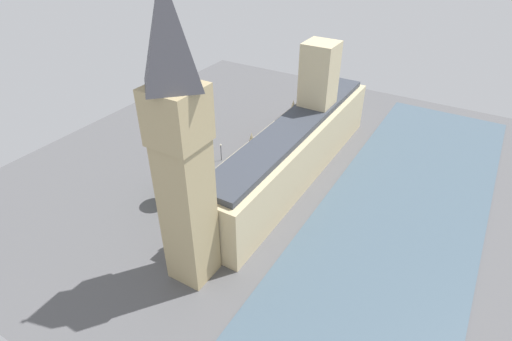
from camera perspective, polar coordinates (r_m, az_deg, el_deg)
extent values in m
plane|color=#565659|center=(119.69, 4.18, -0.34)|extent=(148.83, 148.83, 0.00)
cube|color=#475B6B|center=(111.84, 19.75, -5.20)|extent=(38.51, 133.94, 0.25)
cube|color=#CCBA8E|center=(114.90, 5.22, 2.54)|extent=(13.59, 78.83, 15.27)
cube|color=#CCBA8E|center=(122.08, 8.47, 9.39)|extent=(8.85, 8.85, 34.77)
cube|color=#383D47|center=(110.84, 5.44, 6.29)|extent=(10.33, 75.67, 1.60)
cone|color=#CCBA8E|center=(142.96, 9.56, 12.53)|extent=(1.20, 1.20, 2.43)
cone|color=#CCBA8E|center=(122.83, 5.22, 9.28)|extent=(1.20, 1.20, 2.26)
cone|color=#CCBA8E|center=(104.11, -0.62, 4.79)|extent=(1.20, 1.20, 2.35)
cone|color=#CCBA8E|center=(87.77, -8.70, -1.54)|extent=(1.20, 1.20, 2.58)
cube|color=tan|center=(80.44, -9.40, -5.94)|extent=(8.05, 8.05, 31.73)
cube|color=tan|center=(69.30, -10.96, 7.60)|extent=(8.85, 8.85, 10.12)
cylinder|color=silver|center=(72.21, -13.76, 8.33)|extent=(0.25, 6.12, 6.12)
torus|color=black|center=(72.21, -13.76, 8.33)|extent=(0.24, 6.36, 6.36)
cylinder|color=silver|center=(72.42, -8.61, 8.99)|extent=(6.12, 0.25, 6.12)
torus|color=black|center=(72.42, -8.61, 8.99)|extent=(6.36, 0.24, 6.36)
pyramid|color=#4C4C54|center=(64.68, -12.31, 18.62)|extent=(8.85, 8.85, 17.38)
cube|color=#19472D|center=(142.63, 3.45, 5.94)|extent=(2.08, 4.54, 0.75)
cube|color=black|center=(142.48, 3.51, 6.22)|extent=(1.65, 2.58, 0.65)
cylinder|color=black|center=(141.37, 3.41, 5.51)|extent=(0.30, 0.70, 0.68)
cylinder|color=black|center=(142.11, 2.87, 5.68)|extent=(0.30, 0.70, 0.68)
cylinder|color=black|center=(143.52, 4.02, 5.93)|extent=(0.30, 0.70, 0.68)
cylinder|color=black|center=(144.25, 3.48, 6.10)|extent=(0.30, 0.70, 0.68)
cube|color=#B20C0F|center=(132.47, 1.82, 4.65)|extent=(2.87, 10.58, 4.20)
cube|color=black|center=(132.43, 1.82, 4.68)|extent=(2.91, 10.18, 0.70)
cylinder|color=black|center=(130.25, 1.39, 3.06)|extent=(0.39, 1.11, 1.10)
cylinder|color=black|center=(131.30, 0.53, 3.33)|extent=(0.39, 1.11, 1.10)
cylinder|color=black|center=(135.76, 3.03, 4.37)|extent=(0.39, 1.11, 1.10)
cylinder|color=black|center=(136.77, 2.19, 4.62)|extent=(0.39, 1.11, 1.10)
cube|color=gold|center=(127.27, -1.64, 2.36)|extent=(1.96, 4.37, 0.75)
cube|color=black|center=(126.76, -1.70, 2.58)|extent=(1.61, 2.46, 0.65)
cylinder|color=black|center=(128.85, -1.61, 2.58)|extent=(0.27, 0.69, 0.68)
cylinder|color=black|center=(128.05, -0.98, 2.38)|extent=(0.27, 0.69, 0.68)
cylinder|color=black|center=(126.91, -2.30, 2.04)|extent=(0.27, 0.69, 0.68)
cylinder|color=black|center=(126.09, -1.67, 1.83)|extent=(0.27, 0.69, 0.68)
cube|color=navy|center=(116.25, -3.82, -1.03)|extent=(2.03, 4.38, 0.75)
cube|color=black|center=(115.72, -3.89, -0.80)|extent=(1.63, 2.49, 0.65)
cylinder|color=black|center=(117.76, -3.71, -0.75)|extent=(0.29, 0.69, 0.68)
cylinder|color=black|center=(116.93, -3.09, -1.00)|extent=(0.29, 0.69, 0.68)
cylinder|color=black|center=(116.01, -4.54, -1.37)|extent=(0.29, 0.69, 0.68)
cylinder|color=black|center=(115.17, -3.91, -1.63)|extent=(0.29, 0.69, 0.68)
cube|color=silver|center=(106.89, -7.79, -4.81)|extent=(2.22, 4.86, 0.75)
cube|color=black|center=(106.33, -7.90, -4.58)|extent=(1.73, 2.77, 0.65)
cylinder|color=black|center=(108.39, -7.53, -4.42)|extent=(0.32, 0.70, 0.68)
cylinder|color=black|center=(107.49, -6.91, -4.74)|extent=(0.32, 0.70, 0.68)
cylinder|color=black|center=(106.77, -8.64, -5.20)|extent=(0.32, 0.70, 0.68)
cylinder|color=black|center=(105.85, -8.02, -5.53)|extent=(0.32, 0.70, 0.68)
cylinder|color=navy|center=(140.40, 5.77, 5.35)|extent=(0.66, 0.66, 1.40)
sphere|color=beige|center=(140.01, 5.79, 5.65)|extent=(0.27, 0.27, 0.27)
cube|color=navy|center=(140.61, 5.74, 5.43)|extent=(0.30, 0.29, 0.25)
cylinder|color=brown|center=(109.18, -12.24, -3.27)|extent=(0.56, 0.56, 4.92)
ellipsoid|color=#2D6628|center=(106.41, -12.54, -1.16)|extent=(6.43, 6.43, 5.46)
cylinder|color=brown|center=(113.00, -10.26, -1.85)|extent=(0.56, 0.56, 4.15)
ellipsoid|color=#235623|center=(110.48, -10.49, 0.08)|extent=(6.60, 6.60, 5.61)
cylinder|color=black|center=(124.41, -4.89, 2.44)|extent=(0.18, 0.18, 5.13)
sphere|color=#F2EAC6|center=(122.98, -4.95, 3.57)|extent=(0.56, 0.56, 0.56)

